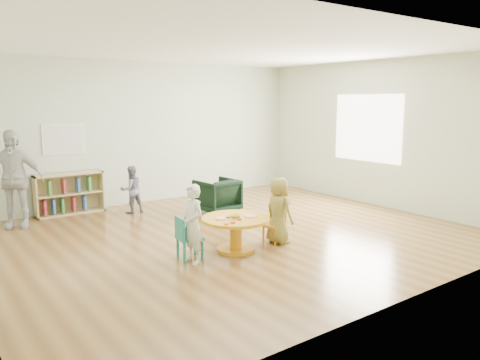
{
  "coord_description": "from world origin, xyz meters",
  "views": [
    {
      "loc": [
        -3.98,
        -5.69,
        2.06
      ],
      "look_at": [
        -0.06,
        -0.3,
        0.9
      ],
      "focal_mm": 35.0,
      "sensor_mm": 36.0,
      "label": 1
    }
  ],
  "objects_px": {
    "toddler": "(131,190)",
    "kid_chair_left": "(187,236)",
    "bookshelf": "(68,194)",
    "armchair": "(217,196)",
    "activity_table": "(236,228)",
    "child_left": "(193,224)",
    "kid_chair_right": "(275,224)",
    "child_right": "(279,210)",
    "adult_caretaker": "(13,179)"
  },
  "relations": [
    {
      "from": "child_right",
      "to": "kid_chair_right",
      "type": "bearing_deg",
      "value": -8.46
    },
    {
      "from": "kid_chair_left",
      "to": "child_right",
      "type": "distance_m",
      "value": 1.45
    },
    {
      "from": "toddler",
      "to": "kid_chair_left",
      "type": "bearing_deg",
      "value": 78.29
    },
    {
      "from": "bookshelf",
      "to": "armchair",
      "type": "xyz_separation_m",
      "value": [
        2.24,
        -1.51,
        -0.05
      ]
    },
    {
      "from": "child_right",
      "to": "kid_chair_left",
      "type": "bearing_deg",
      "value": 78.92
    },
    {
      "from": "activity_table",
      "to": "kid_chair_left",
      "type": "distance_m",
      "value": 0.73
    },
    {
      "from": "activity_table",
      "to": "child_left",
      "type": "height_order",
      "value": "child_left"
    },
    {
      "from": "toddler",
      "to": "adult_caretaker",
      "type": "bearing_deg",
      "value": -8.32
    },
    {
      "from": "kid_chair_left",
      "to": "toddler",
      "type": "xyz_separation_m",
      "value": [
        0.44,
        2.8,
        0.13
      ]
    },
    {
      "from": "armchair",
      "to": "adult_caretaker",
      "type": "height_order",
      "value": "adult_caretaker"
    },
    {
      "from": "activity_table",
      "to": "adult_caretaker",
      "type": "height_order",
      "value": "adult_caretaker"
    },
    {
      "from": "activity_table",
      "to": "kid_chair_right",
      "type": "relative_size",
      "value": 1.89
    },
    {
      "from": "kid_chair_left",
      "to": "toddler",
      "type": "relative_size",
      "value": 0.65
    },
    {
      "from": "activity_table",
      "to": "adult_caretaker",
      "type": "xyz_separation_m",
      "value": [
        -2.19,
        3.08,
        0.47
      ]
    },
    {
      "from": "kid_chair_left",
      "to": "kid_chair_right",
      "type": "relative_size",
      "value": 1.15
    },
    {
      "from": "child_right",
      "to": "toddler",
      "type": "height_order",
      "value": "child_right"
    },
    {
      "from": "bookshelf",
      "to": "activity_table",
      "type": "bearing_deg",
      "value": -70.75
    },
    {
      "from": "bookshelf",
      "to": "child_left",
      "type": "bearing_deg",
      "value": -81.96
    },
    {
      "from": "kid_chair_left",
      "to": "child_right",
      "type": "xyz_separation_m",
      "value": [
        1.43,
        -0.16,
        0.18
      ]
    },
    {
      "from": "kid_chair_right",
      "to": "child_right",
      "type": "height_order",
      "value": "child_right"
    },
    {
      "from": "kid_chair_right",
      "to": "child_right",
      "type": "distance_m",
      "value": 0.23
    },
    {
      "from": "kid_chair_left",
      "to": "adult_caretaker",
      "type": "distance_m",
      "value": 3.37
    },
    {
      "from": "kid_chair_right",
      "to": "bookshelf",
      "type": "distance_m",
      "value": 4.01
    },
    {
      "from": "kid_chair_right",
      "to": "toddler",
      "type": "distance_m",
      "value": 3.06
    },
    {
      "from": "toddler",
      "to": "adult_caretaker",
      "type": "height_order",
      "value": "adult_caretaker"
    },
    {
      "from": "activity_table",
      "to": "armchair",
      "type": "height_order",
      "value": "armchair"
    },
    {
      "from": "child_right",
      "to": "toddler",
      "type": "bearing_deg",
      "value": 13.8
    },
    {
      "from": "child_left",
      "to": "adult_caretaker",
      "type": "relative_size",
      "value": 0.64
    },
    {
      "from": "bookshelf",
      "to": "armchair",
      "type": "distance_m",
      "value": 2.7
    },
    {
      "from": "adult_caretaker",
      "to": "kid_chair_right",
      "type": "bearing_deg",
      "value": -21.72
    },
    {
      "from": "kid_chair_left",
      "to": "adult_caretaker",
      "type": "bearing_deg",
      "value": -145.62
    },
    {
      "from": "activity_table",
      "to": "bookshelf",
      "type": "xyz_separation_m",
      "value": [
        -1.23,
        3.51,
        0.04
      ]
    },
    {
      "from": "child_left",
      "to": "bookshelf",
      "type": "bearing_deg",
      "value": -176.28
    },
    {
      "from": "activity_table",
      "to": "kid_chair_right",
      "type": "height_order",
      "value": "activity_table"
    },
    {
      "from": "kid_chair_left",
      "to": "child_right",
      "type": "height_order",
      "value": "child_right"
    },
    {
      "from": "kid_chair_left",
      "to": "kid_chair_right",
      "type": "distance_m",
      "value": 1.44
    },
    {
      "from": "activity_table",
      "to": "kid_chair_left",
      "type": "relative_size",
      "value": 1.65
    },
    {
      "from": "kid_chair_right",
      "to": "child_left",
      "type": "distance_m",
      "value": 1.45
    },
    {
      "from": "adult_caretaker",
      "to": "bookshelf",
      "type": "bearing_deg",
      "value": 49.07
    },
    {
      "from": "armchair",
      "to": "toddler",
      "type": "xyz_separation_m",
      "value": [
        -1.29,
        0.89,
        0.12
      ]
    },
    {
      "from": "armchair",
      "to": "child_left",
      "type": "distance_m",
      "value": 2.71
    },
    {
      "from": "activity_table",
      "to": "toddler",
      "type": "xyz_separation_m",
      "value": [
        -0.28,
        2.89,
        0.11
      ]
    },
    {
      "from": "bookshelf",
      "to": "toddler",
      "type": "distance_m",
      "value": 1.14
    },
    {
      "from": "kid_chair_right",
      "to": "adult_caretaker",
      "type": "relative_size",
      "value": 0.31
    },
    {
      "from": "armchair",
      "to": "activity_table",
      "type": "bearing_deg",
      "value": 58.61
    },
    {
      "from": "toddler",
      "to": "activity_table",
      "type": "bearing_deg",
      "value": 92.76
    },
    {
      "from": "kid_chair_left",
      "to": "kid_chair_right",
      "type": "height_order",
      "value": "kid_chair_left"
    },
    {
      "from": "child_right",
      "to": "activity_table",
      "type": "bearing_deg",
      "value": 79.28
    },
    {
      "from": "child_right",
      "to": "toddler",
      "type": "relative_size",
      "value": 1.11
    },
    {
      "from": "bookshelf",
      "to": "adult_caretaker",
      "type": "distance_m",
      "value": 1.14
    }
  ]
}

